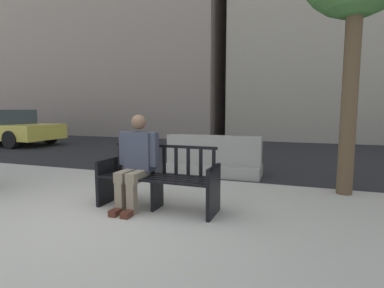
# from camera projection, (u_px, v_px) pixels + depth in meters

# --- Properties ---
(ground_plane) EXTENTS (200.00, 200.00, 0.00)m
(ground_plane) POSITION_uv_depth(u_px,v_px,m) (82.00, 221.00, 3.72)
(ground_plane) COLOR #ADA89E
(street_asphalt) EXTENTS (120.00, 12.00, 0.01)m
(street_asphalt) POSITION_uv_depth(u_px,v_px,m) (229.00, 144.00, 11.89)
(street_asphalt) COLOR black
(street_asphalt) RESTS_ON ground
(street_bench) EXTENTS (1.70, 0.57, 0.88)m
(street_bench) POSITION_uv_depth(u_px,v_px,m) (158.00, 181.00, 4.19)
(street_bench) COLOR black
(street_bench) RESTS_ON ground
(seated_person) EXTENTS (0.58, 0.73, 1.31)m
(seated_person) POSITION_uv_depth(u_px,v_px,m) (136.00, 159.00, 4.21)
(seated_person) COLOR #383D4C
(seated_person) RESTS_ON ground
(jersey_barrier_centre) EXTENTS (2.00, 0.69, 0.84)m
(jersey_barrier_centre) POSITION_uv_depth(u_px,v_px,m) (213.00, 159.00, 6.33)
(jersey_barrier_centre) COLOR gray
(jersey_barrier_centre) RESTS_ON ground
(car_taxi_near) EXTENTS (4.58, 2.05, 1.37)m
(car_taxi_near) POSITION_uv_depth(u_px,v_px,m) (4.00, 127.00, 11.79)
(car_taxi_near) COLOR #DBC64C
(car_taxi_near) RESTS_ON ground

